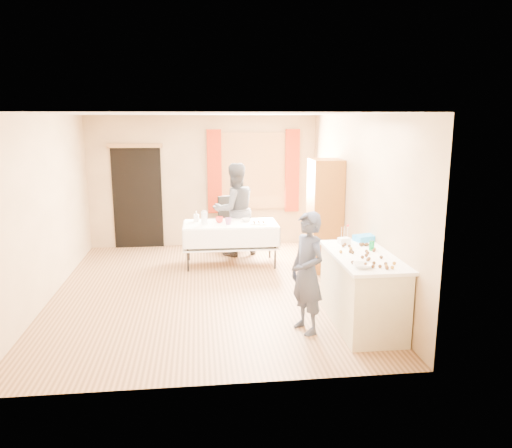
{
  "coord_description": "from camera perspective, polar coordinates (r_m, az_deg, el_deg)",
  "views": [
    {
      "loc": [
        -0.1,
        -7.19,
        2.56
      ],
      "look_at": [
        0.74,
        0.0,
        1.0
      ],
      "focal_mm": 35.0,
      "sensor_mm": 36.0,
      "label": 1
    }
  ],
  "objects": [
    {
      "name": "cake_balls",
      "position": [
        6.21,
        12.43,
        -3.34
      ],
      "size": [
        0.51,
        1.11,
        0.04
      ],
      "color": "#3F2314",
      "rests_on": "counter"
    },
    {
      "name": "bottle",
      "position": [
        8.86,
        -6.83,
        0.88
      ],
      "size": [
        0.12,
        0.12,
        0.19
      ],
      "primitive_type": "imported",
      "rotation": [
        0.0,
        0.0,
        -0.19
      ],
      "color": "white",
      "rests_on": "party_table"
    },
    {
      "name": "woman",
      "position": [
        9.31,
        -2.45,
        1.66
      ],
      "size": [
        1.24,
        1.16,
        1.74
      ],
      "primitive_type": "imported",
      "rotation": [
        0.0,
        0.0,
        3.46
      ],
      "color": "black",
      "rests_on": "floor"
    },
    {
      "name": "cabinet",
      "position": [
        8.43,
        7.85,
        0.95
      ],
      "size": [
        0.5,
        0.6,
        1.88
      ],
      "primitive_type": "cube",
      "color": "brown",
      "rests_on": "floor"
    },
    {
      "name": "door_lintel",
      "position": [
        9.98,
        -13.69,
        8.7
      ],
      "size": [
        1.05,
        0.06,
        0.08
      ],
      "primitive_type": "cube",
      "color": "olive",
      "rests_on": "wall_back"
    },
    {
      "name": "cup_red",
      "position": [
        8.73,
        -4.2,
        0.5
      ],
      "size": [
        0.16,
        0.16,
        0.11
      ],
      "primitive_type": "imported",
      "rotation": [
        0.0,
        0.0,
        -0.11
      ],
      "color": "red",
      "rests_on": "party_table"
    },
    {
      "name": "foam_block",
      "position": [
        6.72,
        10.04,
        -1.89
      ],
      "size": [
        0.17,
        0.13,
        0.08
      ],
      "primitive_type": "cube",
      "rotation": [
        0.0,
        0.0,
        0.26
      ],
      "color": "white",
      "rests_on": "counter"
    },
    {
      "name": "small_bowl",
      "position": [
        8.82,
        -1.14,
        0.47
      ],
      "size": [
        0.24,
        0.24,
        0.05
      ],
      "primitive_type": "imported",
      "rotation": [
        0.0,
        0.0,
        -0.21
      ],
      "color": "white",
      "rests_on": "party_table"
    },
    {
      "name": "counter",
      "position": [
        6.39,
        12.0,
        -7.39
      ],
      "size": [
        0.74,
        1.55,
        0.91
      ],
      "color": "beige",
      "rests_on": "floor"
    },
    {
      "name": "cup_rainbow",
      "position": [
        8.57,
        -3.19,
        0.32
      ],
      "size": [
        0.18,
        0.18,
        0.12
      ],
      "primitive_type": "imported",
      "rotation": [
        0.0,
        0.0,
        0.24
      ],
      "color": "red",
      "rests_on": "party_table"
    },
    {
      "name": "curtain_left",
      "position": [
        9.92,
        -4.77,
        5.96
      ],
      "size": [
        0.28,
        0.06,
        1.65
      ],
      "primitive_type": "cube",
      "color": "maroon",
      "rests_on": "wall_back"
    },
    {
      "name": "curtain_right",
      "position": [
        10.09,
        4.16,
        6.08
      ],
      "size": [
        0.28,
        0.06,
        1.65
      ],
      "primitive_type": "cube",
      "color": "maroon",
      "rests_on": "wall_back"
    },
    {
      "name": "floor",
      "position": [
        7.64,
        -5.55,
        -7.58
      ],
      "size": [
        4.5,
        5.5,
        0.02
      ],
      "primitive_type": "cube",
      "color": "#9E7047",
      "rests_on": "ground"
    },
    {
      "name": "party_table",
      "position": [
        8.77,
        -2.92,
        -1.83
      ],
      "size": [
        1.65,
        0.85,
        0.75
      ],
      "rotation": [
        0.0,
        0.0,
        -0.01
      ],
      "color": "black",
      "rests_on": "floor"
    },
    {
      "name": "pastry_tray",
      "position": [
        8.6,
        0.33,
        0.06
      ],
      "size": [
        0.3,
        0.24,
        0.02
      ],
      "primitive_type": "cube",
      "rotation": [
        0.0,
        0.0,
        -0.13
      ],
      "color": "white",
      "rests_on": "party_table"
    },
    {
      "name": "wall_back",
      "position": [
        10.03,
        -6.03,
        4.85
      ],
      "size": [
        4.5,
        0.02,
        2.6
      ],
      "primitive_type": "cube",
      "color": "tan",
      "rests_on": "floor"
    },
    {
      "name": "doorway",
      "position": [
        10.11,
        -13.38,
        2.93
      ],
      "size": [
        0.95,
        0.04,
        2.0
      ],
      "primitive_type": "cube",
      "color": "black",
      "rests_on": "floor"
    },
    {
      "name": "wall_front",
      "position": [
        4.61,
        -5.18,
        -3.76
      ],
      "size": [
        4.5,
        0.02,
        2.6
      ],
      "primitive_type": "cube",
      "color": "tan",
      "rests_on": "floor"
    },
    {
      "name": "girl",
      "position": [
        6.0,
        5.89,
        -5.57
      ],
      "size": [
        0.79,
        0.74,
        1.48
      ],
      "primitive_type": "imported",
      "rotation": [
        0.0,
        0.0,
        -1.18
      ],
      "color": "#2A3147",
      "rests_on": "floor"
    },
    {
      "name": "wall_left",
      "position": [
        7.61,
        -23.03,
        1.65
      ],
      "size": [
        0.02,
        5.5,
        2.6
      ],
      "primitive_type": "cube",
      "color": "tan",
      "rests_on": "floor"
    },
    {
      "name": "pitcher",
      "position": [
        8.59,
        -5.93,
        0.66
      ],
      "size": [
        0.14,
        0.14,
        0.22
      ],
      "primitive_type": "cylinder",
      "rotation": [
        0.0,
        0.0,
        0.27
      ],
      "color": "silver",
      "rests_on": "party_table"
    },
    {
      "name": "chair",
      "position": [
        9.73,
        -2.71,
        -1.21
      ],
      "size": [
        0.57,
        0.57,
        1.06
      ],
      "rotation": [
        0.0,
        0.0,
        0.39
      ],
      "color": "black",
      "rests_on": "floor"
    },
    {
      "name": "window_pane",
      "position": [
        10.01,
        -0.29,
        6.06
      ],
      "size": [
        1.2,
        0.02,
        1.4
      ],
      "primitive_type": "cube",
      "color": "white",
      "rests_on": "wall_back"
    },
    {
      "name": "soda_can",
      "position": [
        6.45,
        13.09,
        -2.43
      ],
      "size": [
        0.08,
        0.08,
        0.12
      ],
      "primitive_type": "cylinder",
      "rotation": [
        0.0,
        0.0,
        -0.16
      ],
      "color": "#0C893D",
      "rests_on": "counter"
    },
    {
      "name": "wall_right",
      "position": [
        7.67,
        11.38,
        2.45
      ],
      "size": [
        0.02,
        5.5,
        2.6
      ],
      "primitive_type": "cube",
      "color": "tan",
      "rests_on": "floor"
    },
    {
      "name": "window_frame",
      "position": [
        10.03,
        -0.3,
        6.07
      ],
      "size": [
        1.32,
        0.06,
        1.52
      ],
      "primitive_type": "cube",
      "color": "olive",
      "rests_on": "wall_back"
    },
    {
      "name": "mixing_bowl",
      "position": [
        5.7,
        12.05,
        -4.68
      ],
      "size": [
        0.28,
        0.28,
        0.05
      ],
      "primitive_type": "imported",
      "rotation": [
        0.0,
        0.0,
        -0.18
      ],
      "color": "white",
      "rests_on": "counter"
    },
    {
      "name": "blue_basket",
      "position": [
        6.93,
        12.41,
        -1.58
      ],
      "size": [
        0.34,
        0.28,
        0.08
      ],
      "primitive_type": "cube",
      "rotation": [
        0.0,
        0.0,
        0.28
      ],
      "color": "#2190EC",
      "rests_on": "counter"
    },
    {
      "name": "ceiling",
      "position": [
        7.19,
        -5.99,
        12.48
      ],
      "size": [
        4.5,
        5.5,
        0.02
      ],
      "primitive_type": "cube",
      "color": "white",
      "rests_on": "floor"
    }
  ]
}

